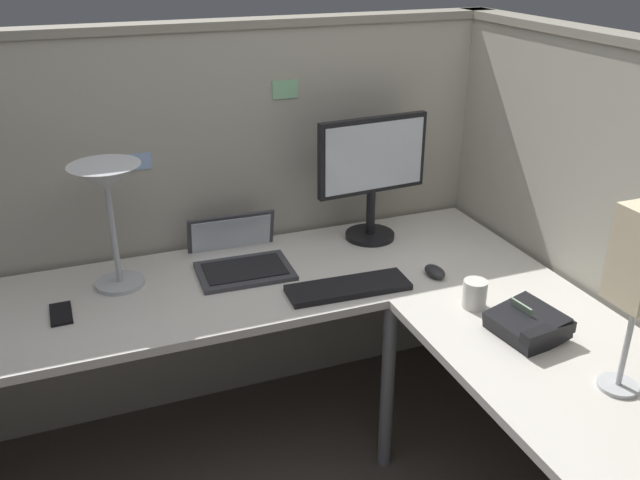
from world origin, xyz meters
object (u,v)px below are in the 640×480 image
at_px(cell_phone, 61,314).
at_px(office_phone, 529,325).
at_px(desk_lamp_dome, 107,188).
at_px(laptop, 239,256).
at_px(computer_mouse, 435,271).
at_px(keyboard, 348,287).
at_px(coffee_mug, 475,294).
at_px(monitor, 372,169).

xyz_separation_m(cell_phone, office_phone, (1.34, -0.65, 0.03)).
relative_size(desk_lamp_dome, office_phone, 1.96).
relative_size(laptop, computer_mouse, 3.77).
relative_size(keyboard, coffee_mug, 4.48).
relative_size(keyboard, computer_mouse, 4.13).
xyz_separation_m(keyboard, cell_phone, (-0.94, 0.18, -0.01)).
bearing_deg(keyboard, monitor, 58.16).
height_order(monitor, desk_lamp_dome, monitor).
bearing_deg(office_phone, laptop, 130.49).
xyz_separation_m(laptop, cell_phone, (-0.64, -0.17, -0.02)).
xyz_separation_m(computer_mouse, office_phone, (0.06, -0.46, 0.02)).
distance_m(monitor, office_phone, 0.90).
bearing_deg(laptop, monitor, 2.68).
xyz_separation_m(monitor, cell_phone, (-1.20, -0.19, -0.29)).
xyz_separation_m(monitor, desk_lamp_dome, (-1.00, -0.05, 0.07)).
distance_m(computer_mouse, desk_lamp_dome, 1.18).
height_order(laptop, coffee_mug, laptop).
bearing_deg(laptop, computer_mouse, -29.82).
height_order(laptop, desk_lamp_dome, desk_lamp_dome).
relative_size(desk_lamp_dome, coffee_mug, 4.64).
bearing_deg(coffee_mug, office_phone, -75.13).
xyz_separation_m(laptop, office_phone, (0.70, -0.82, 0.01)).
xyz_separation_m(monitor, coffee_mug, (0.08, -0.63, -0.25)).
bearing_deg(cell_phone, computer_mouse, -9.72).
relative_size(monitor, office_phone, 2.20).
bearing_deg(desk_lamp_dome, coffee_mug, -28.26).
height_order(laptop, office_phone, laptop).
bearing_deg(coffee_mug, desk_lamp_dome, 151.74).
height_order(cell_phone, office_phone, office_phone).
distance_m(keyboard, office_phone, 0.62).
xyz_separation_m(monitor, laptop, (-0.56, -0.03, -0.27)).
xyz_separation_m(laptop, desk_lamp_dome, (-0.44, -0.02, 0.34)).
bearing_deg(monitor, cell_phone, -170.78).
bearing_deg(cell_phone, office_phone, -26.91).
bearing_deg(coffee_mug, keyboard, 143.58).
relative_size(laptop, keyboard, 0.91).
bearing_deg(cell_phone, keyboard, -12.04).
relative_size(monitor, computer_mouse, 4.81).
bearing_deg(office_phone, monitor, 99.47).
bearing_deg(desk_lamp_dome, computer_mouse, -17.54).
height_order(monitor, coffee_mug, monitor).
bearing_deg(coffee_mug, monitor, 97.61).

